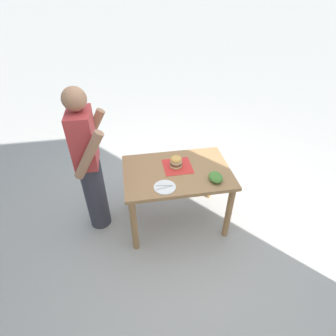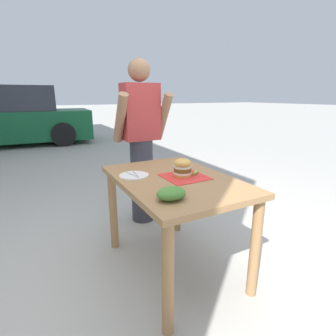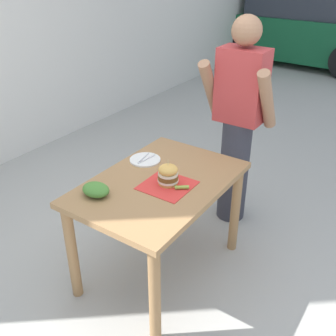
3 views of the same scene
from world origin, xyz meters
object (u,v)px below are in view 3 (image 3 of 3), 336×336
Objects in this scene: pickle_spear at (182,187)px; parked_car_mid_block at (301,26)px; side_plate_with_forks at (145,160)px; sandwich at (168,175)px; patio_table at (160,197)px; parked_car_near_curb at (83,7)px; side_salad at (96,190)px; diner_across_table at (238,123)px.

parked_car_mid_block is (-1.46, 6.91, -0.05)m from pickle_spear.
sandwich is at bearing -29.39° from side_plate_with_forks.
side_plate_with_forks is (-0.25, 0.18, 0.13)m from patio_table.
patio_table is at bearing -42.02° from parked_car_near_curb.
patio_table is 13.01× the size of pickle_spear.
patio_table is 0.45m from side_salad.
parked_car_mid_block is at bearing 103.16° from diner_across_table.
side_salad is (-0.40, -0.35, 0.02)m from pickle_spear.
side_salad is (-0.29, -0.35, -0.03)m from sandwich.
parked_car_near_curb is at bearing 138.63° from pickle_spear.
sandwich reaches higher than patio_table.
pickle_spear is at bearing -23.17° from side_plate_with_forks.
pickle_spear is at bearing -78.05° from parked_car_mid_block.
pickle_spear is at bearing -2.43° from patio_table.
sandwich is at bearing -93.00° from diner_across_table.
parked_car_near_curb is 0.98× the size of parked_car_mid_block.
diner_across_table reaches higher than side_plate_with_forks.
pickle_spear reaches higher than patio_table.
parked_car_near_curb reaches higher than pickle_spear.
diner_across_table is (-0.06, 0.92, 0.11)m from pickle_spear.
sandwich is at bearing 178.12° from pickle_spear.
patio_table is at bearing -35.10° from side_plate_with_forks.
pickle_spear is 0.53m from side_salad.
parked_car_mid_block reaches higher than side_salad.
pickle_spear is 0.40× the size of side_plate_with_forks.
patio_table is at bearing -97.32° from diner_across_table.
diner_across_table is at bearing 63.46° from side_plate_with_forks.
patio_table is 0.27× the size of parked_car_near_curb.
patio_table is 9.93m from parked_car_near_curb.
sandwich is 0.10× the size of diner_across_table.
parked_car_near_curb is (-7.13, 6.47, -0.04)m from side_plate_with_forks.
patio_table is 0.95m from diner_across_table.
side_salad is at bearing -129.62° from sandwich.
parked_car_mid_block is at bearing 98.74° from side_plate_with_forks.
parked_car_mid_block is at bearing 2.43° from parked_car_near_curb.
side_plate_with_forks is 0.53m from side_salad.
parked_car_near_curb is 6.10m from parked_car_mid_block.
pickle_spear is at bearing -1.88° from sandwich.
parked_car_mid_block reaches higher than sandwich.
side_plate_with_forks is (-0.32, 0.18, -0.06)m from sandwich.
diner_across_table is (0.12, 0.91, 0.25)m from patio_table.
patio_table is 0.33m from side_plate_with_forks.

